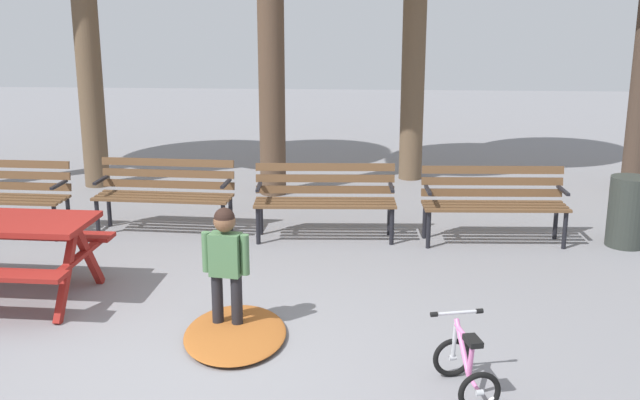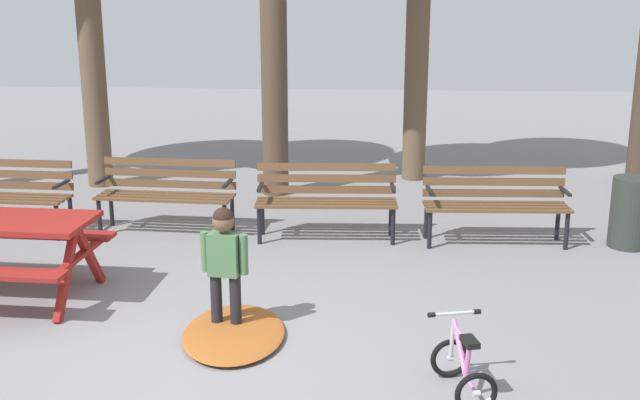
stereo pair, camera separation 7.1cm
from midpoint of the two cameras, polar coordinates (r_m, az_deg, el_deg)
name	(u,v)px [view 1 (the left image)]	position (r m, az deg, el deg)	size (l,w,h in m)	color
ground	(189,364)	(6.03, -10.04, -11.95)	(36.00, 36.00, 0.00)	gray
park_bench_far_left	(1,191)	(9.69, -22.85, 0.64)	(1.62, 0.52, 0.85)	brown
park_bench_left	(165,189)	(9.19, -11.65, 0.78)	(1.62, 0.54, 0.85)	brown
park_bench_right	(325,195)	(8.75, 0.15, 0.39)	(1.62, 0.54, 0.85)	brown
park_bench_far_right	(493,198)	(8.82, 12.56, 0.14)	(1.62, 0.53, 0.85)	brown
child_standing	(226,259)	(6.32, -7.35, -4.40)	(0.40, 0.20, 1.06)	black
kids_bicycle	(466,368)	(5.54, 10.44, -12.19)	(0.47, 0.62, 0.54)	black
leaf_pile	(235,333)	(6.39, -6.64, -9.84)	(1.19, 0.83, 0.07)	#9E5623
trash_bin	(628,212)	(9.14, 21.75, -0.81)	(0.44, 0.44, 0.79)	#2D332D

